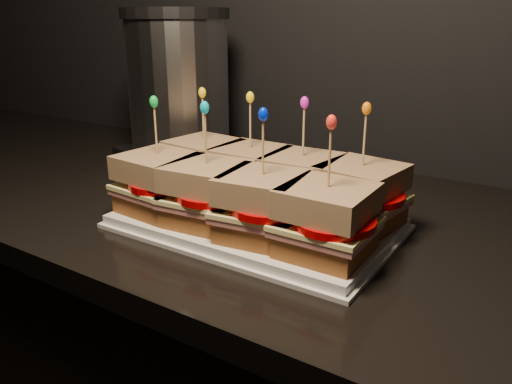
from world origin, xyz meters
The scene contains 63 objects.
granite_slab centered at (0.31, 1.70, 0.84)m, with size 2.65×0.63×0.04m, color black.
platter centered at (0.24, 1.61, 0.87)m, with size 0.37×0.23×0.02m, color white.
platter_rim centered at (0.24, 1.61, 0.87)m, with size 0.39×0.24×0.01m, color white.
sandwich_0_bread_bot centered at (0.10, 1.66, 0.89)m, with size 0.10×0.10×0.03m, color brown.
sandwich_0_ham centered at (0.10, 1.66, 0.91)m, with size 0.11×0.10×0.01m, color #C76266.
sandwich_0_cheese centered at (0.10, 1.66, 0.92)m, with size 0.11×0.11×0.01m, color #FFF399.
sandwich_0_tomato centered at (0.12, 1.66, 0.93)m, with size 0.10×0.10×0.01m, color #BB0304.
sandwich_0_bread_top centered at (0.10, 1.66, 0.95)m, with size 0.10×0.10×0.03m, color #5E2E0E.
sandwich_0_pick centered at (0.10, 1.66, 0.99)m, with size 0.00×0.00×0.09m, color tan.
sandwich_0_frill centered at (0.10, 1.66, 1.04)m, with size 0.01×0.01×0.02m, color yellow.
sandwich_1_bread_bot centered at (0.19, 1.66, 0.89)m, with size 0.10×0.10×0.03m, color brown.
sandwich_1_ham centered at (0.19, 1.66, 0.91)m, with size 0.11×0.10×0.01m, color #C76266.
sandwich_1_cheese centered at (0.19, 1.66, 0.92)m, with size 0.11×0.11×0.01m, color #FFF399.
sandwich_1_tomato centered at (0.20, 1.66, 0.93)m, with size 0.10×0.10×0.01m, color #BB0304.
sandwich_1_bread_top centered at (0.19, 1.66, 0.95)m, with size 0.10×0.10×0.03m, color #5E2E0E.
sandwich_1_pick centered at (0.19, 1.66, 0.99)m, with size 0.00×0.00×0.09m, color tan.
sandwich_1_frill centered at (0.19, 1.66, 1.04)m, with size 0.01×0.01×0.02m, color yellow.
sandwich_2_bread_bot centered at (0.28, 1.66, 0.89)m, with size 0.10×0.10×0.03m, color brown.
sandwich_2_ham centered at (0.28, 1.66, 0.91)m, with size 0.11×0.10×0.01m, color #C76266.
sandwich_2_cheese centered at (0.28, 1.66, 0.92)m, with size 0.11×0.11×0.01m, color #FFF399.
sandwich_2_tomato centered at (0.29, 1.66, 0.93)m, with size 0.10×0.10×0.01m, color #BB0304.
sandwich_2_bread_top centered at (0.28, 1.66, 0.95)m, with size 0.10×0.10×0.03m, color #5E2E0E.
sandwich_2_pick centered at (0.28, 1.66, 0.99)m, with size 0.00×0.00×0.09m, color tan.
sandwich_2_frill centered at (0.28, 1.66, 1.04)m, with size 0.01×0.01×0.02m, color #D71FB8.
sandwich_3_bread_bot centered at (0.37, 1.66, 0.89)m, with size 0.10×0.10×0.03m, color brown.
sandwich_3_ham centered at (0.37, 1.66, 0.91)m, with size 0.11×0.10×0.01m, color #C76266.
sandwich_3_cheese centered at (0.37, 1.66, 0.92)m, with size 0.11×0.11×0.01m, color #FFF399.
sandwich_3_tomato centered at (0.38, 1.66, 0.93)m, with size 0.10×0.10×0.01m, color #BB0304.
sandwich_3_bread_top centered at (0.37, 1.66, 0.95)m, with size 0.10×0.10×0.03m, color #5E2E0E.
sandwich_3_pick centered at (0.37, 1.66, 0.99)m, with size 0.00×0.00×0.09m, color tan.
sandwich_3_frill centered at (0.37, 1.66, 1.04)m, with size 0.01×0.01×0.02m, color orange.
sandwich_4_bread_bot centered at (0.10, 1.56, 0.89)m, with size 0.10×0.10×0.03m, color brown.
sandwich_4_ham centered at (0.10, 1.56, 0.91)m, with size 0.11×0.10×0.01m, color #C76266.
sandwich_4_cheese centered at (0.10, 1.56, 0.92)m, with size 0.11×0.11×0.01m, color #FFF399.
sandwich_4_tomato centered at (0.12, 1.55, 0.93)m, with size 0.10×0.10×0.01m, color #BB0304.
sandwich_4_bread_top centered at (0.10, 1.56, 0.95)m, with size 0.10×0.10×0.03m, color #5E2E0E.
sandwich_4_pick centered at (0.10, 1.56, 0.99)m, with size 0.00×0.00×0.09m, color tan.
sandwich_4_frill centered at (0.10, 1.56, 1.04)m, with size 0.01×0.01×0.02m, color green.
sandwich_5_bread_bot centered at (0.19, 1.56, 0.89)m, with size 0.10×0.10×0.03m, color brown.
sandwich_5_ham centered at (0.19, 1.56, 0.91)m, with size 0.11×0.10×0.01m, color #C76266.
sandwich_5_cheese centered at (0.19, 1.56, 0.92)m, with size 0.11×0.11×0.01m, color #FFF399.
sandwich_5_tomato centered at (0.20, 1.55, 0.93)m, with size 0.10×0.10×0.01m, color #BB0304.
sandwich_5_bread_top centered at (0.19, 1.56, 0.95)m, with size 0.10×0.10×0.03m, color #5E2E0E.
sandwich_5_pick centered at (0.19, 1.56, 0.99)m, with size 0.00×0.00×0.09m, color tan.
sandwich_5_frill centered at (0.19, 1.56, 1.04)m, with size 0.01×0.01×0.02m, color #0AA8B4.
sandwich_6_bread_bot centered at (0.28, 1.56, 0.89)m, with size 0.10×0.10×0.03m, color brown.
sandwich_6_ham centered at (0.28, 1.56, 0.91)m, with size 0.11×0.10×0.01m, color #C76266.
sandwich_6_cheese centered at (0.28, 1.56, 0.92)m, with size 0.11×0.11×0.01m, color #FFF399.
sandwich_6_tomato centered at (0.29, 1.55, 0.93)m, with size 0.10×0.10×0.01m, color #BB0304.
sandwich_6_bread_top centered at (0.28, 1.56, 0.95)m, with size 0.10×0.10×0.03m, color #5E2E0E.
sandwich_6_pick centered at (0.28, 1.56, 0.99)m, with size 0.00×0.00×0.09m, color tan.
sandwich_6_frill centered at (0.28, 1.56, 1.04)m, with size 0.01×0.01×0.02m, color #0221D2.
sandwich_7_bread_bot centered at (0.37, 1.56, 0.89)m, with size 0.10×0.10×0.03m, color brown.
sandwich_7_ham centered at (0.37, 1.56, 0.91)m, with size 0.11×0.10×0.01m, color #C76266.
sandwich_7_cheese centered at (0.37, 1.56, 0.92)m, with size 0.11×0.11×0.01m, color #FFF399.
sandwich_7_tomato centered at (0.38, 1.55, 0.93)m, with size 0.10×0.10×0.01m, color #BB0304.
sandwich_7_bread_top centered at (0.37, 1.56, 0.95)m, with size 0.10×0.10×0.03m, color #5E2E0E.
sandwich_7_pick centered at (0.37, 1.56, 0.99)m, with size 0.00×0.00×0.09m, color tan.
sandwich_7_frill centered at (0.37, 1.56, 1.04)m, with size 0.01×0.01×0.02m, color red.
appliance_base centered at (-0.08, 1.81, 0.88)m, with size 0.24×0.20×0.03m, color #262628.
appliance_body centered at (-0.08, 1.81, 1.02)m, with size 0.20×0.20×0.26m, color silver.
appliance_lid centered at (-0.08, 1.81, 1.16)m, with size 0.21×0.21×0.02m, color #262628.
appliance centered at (-0.08, 1.81, 1.01)m, with size 0.24×0.20×0.30m, color silver, non-canonical shape.
Camera 1 is at (0.59, 1.06, 1.15)m, focal length 35.00 mm.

